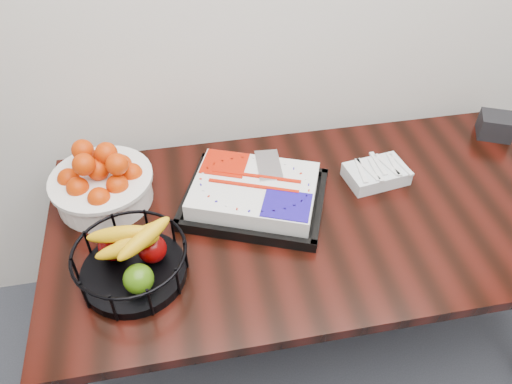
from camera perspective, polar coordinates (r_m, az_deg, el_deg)
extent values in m
cube|color=black|center=(1.71, 7.23, -2.74)|extent=(1.80, 0.90, 0.04)
cylinder|color=black|center=(2.21, -17.42, -5.50)|extent=(0.07, 0.07, 0.71)
cylinder|color=black|center=(2.51, 22.25, -0.09)|extent=(0.07, 0.07, 0.71)
cube|color=black|center=(1.70, -0.19, -1.04)|extent=(0.57, 0.51, 0.02)
cube|color=white|center=(1.67, -0.19, 0.07)|extent=(0.49, 0.43, 0.07)
cube|color=#B61603|center=(1.70, -4.72, 2.30)|extent=(0.19, 0.18, 0.00)
cube|color=#1A0C8C|center=(1.61, 4.56, -0.33)|extent=(0.19, 0.18, 0.00)
cube|color=silver|center=(1.73, 0.18, 3.36)|extent=(0.09, 0.17, 0.00)
cylinder|color=white|center=(1.76, -17.02, 0.35)|extent=(0.32, 0.32, 0.10)
cylinder|color=white|center=(1.73, -17.32, 1.48)|extent=(0.34, 0.34, 0.01)
cylinder|color=black|center=(1.54, -13.76, -8.90)|extent=(0.31, 0.31, 0.03)
torus|color=black|center=(1.47, -14.35, -6.64)|extent=(0.33, 0.33, 0.01)
cube|color=silver|center=(1.83, 13.57, 2.03)|extent=(0.23, 0.17, 0.05)
cube|color=black|center=(2.20, 25.71, 6.85)|extent=(0.16, 0.15, 0.09)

